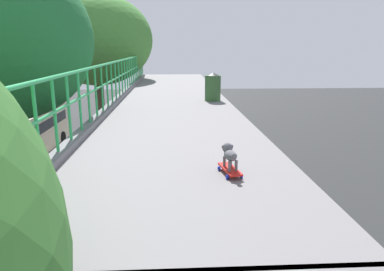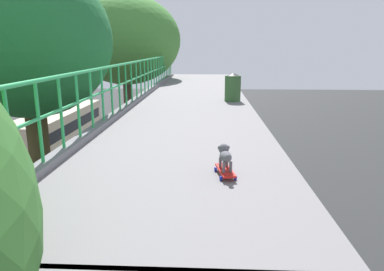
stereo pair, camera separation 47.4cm
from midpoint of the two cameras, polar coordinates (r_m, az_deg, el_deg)
overpass_deck at (r=3.89m, az=-1.35°, el=-12.73°), size 3.25×34.20×0.50m
green_railing at (r=4.11m, az=-23.97°, el=-4.72°), size 0.20×32.49×1.14m
car_red_taxi_fifth at (r=16.46m, az=-19.34°, el=-10.27°), size 1.84×4.20×1.62m
city_bus at (r=25.77m, az=-20.23°, el=0.83°), size 2.71×10.89×3.06m
roadside_tree_mid at (r=8.70m, az=-23.52°, el=13.09°), size 3.67×3.67×9.12m
roadside_tree_far at (r=17.97m, az=-9.94°, el=14.80°), size 5.35×5.35×9.73m
toy_skateboard at (r=4.31m, az=8.55°, el=-5.69°), size 0.26×0.50×0.08m
small_dog at (r=4.27m, az=8.54°, el=-3.11°), size 0.18×0.36×0.29m
litter_bin at (r=10.27m, az=7.93°, el=7.80°), size 0.47×0.47×0.80m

